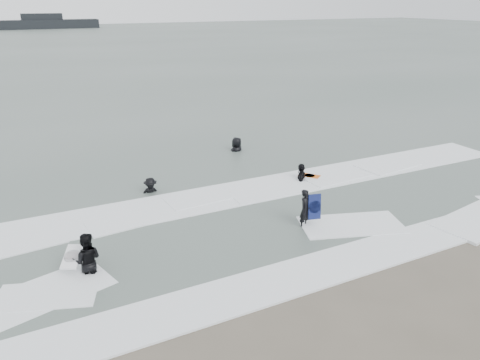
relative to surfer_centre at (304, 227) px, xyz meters
name	(u,v)px	position (x,y,z in m)	size (l,w,h in m)	color
ground	(308,262)	(-1.26, -2.11, 0.00)	(320.00, 320.00, 0.00)	brown
sea	(52,47)	(-1.26, 77.89, 0.06)	(320.00, 320.00, 0.00)	#47544C
surfer_centre	(304,227)	(0.00, 0.00, 0.00)	(0.56, 0.36, 1.52)	black
surfer_wading	(89,272)	(-7.75, 0.38, 0.00)	(0.92, 0.71, 1.89)	black
surfer_breaker	(151,194)	(-4.24, 5.65, 0.00)	(1.03, 0.59, 1.59)	black
surfer_right_near	(301,180)	(2.57, 4.16, 0.00)	(1.15, 0.48, 1.97)	black
surfer_right_far	(237,152)	(1.78, 9.47, 0.00)	(0.96, 0.62, 1.96)	black
surf_foam	(255,216)	(-1.26, 1.59, 0.04)	(30.03, 9.06, 0.09)	white
bodyboards	(247,207)	(-1.63, 1.56, 0.50)	(12.13, 5.04, 1.25)	#0F1849
vessel_horizon	(43,23)	(2.27, 137.43, 1.54)	(30.47, 5.44, 4.13)	black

